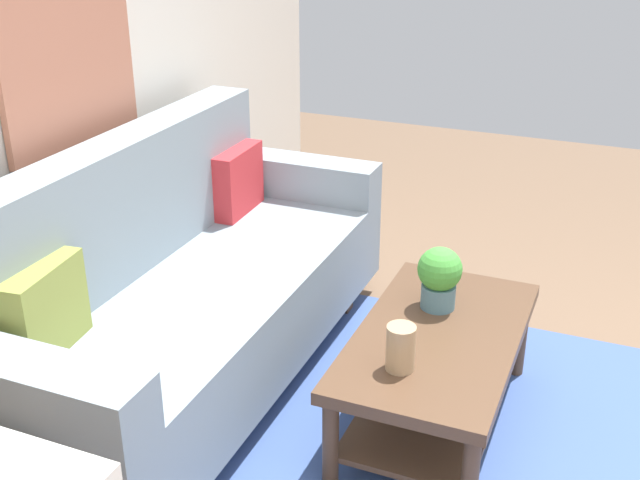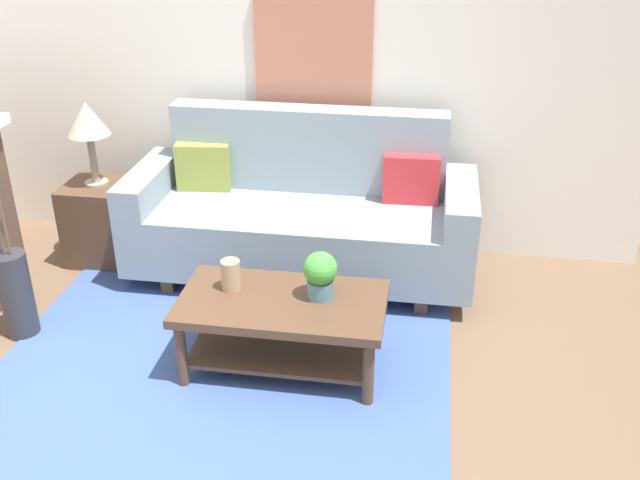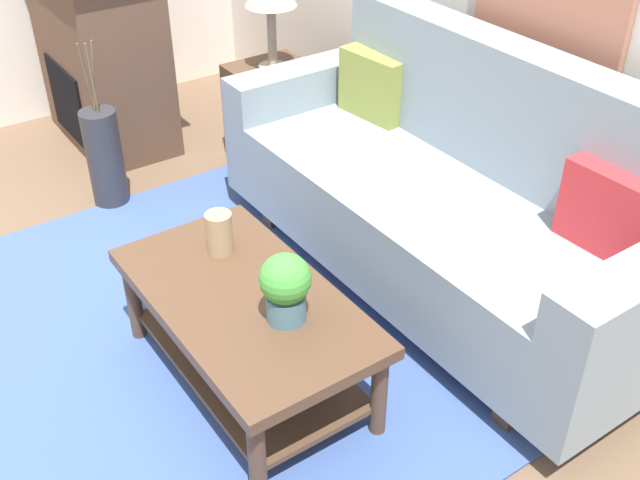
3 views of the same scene
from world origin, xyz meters
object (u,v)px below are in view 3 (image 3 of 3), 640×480
at_px(tabletop_vase, 220,233).
at_px(floor_vase, 105,158).
at_px(throw_pillow_crimson, 608,211).
at_px(coffee_table, 246,319).
at_px(throw_pillow_olive, 373,86).
at_px(fireplace, 100,46).
at_px(side_table, 275,115).
at_px(couch, 446,198).
at_px(potted_plant_tabletop, 285,286).

height_order(tabletop_vase, floor_vase, tabletop_vase).
relative_size(throw_pillow_crimson, coffee_table, 0.33).
bearing_deg(throw_pillow_crimson, throw_pillow_olive, 180.00).
relative_size(throw_pillow_olive, fireplace, 0.31).
height_order(throw_pillow_olive, floor_vase, throw_pillow_olive).
xyz_separation_m(throw_pillow_olive, side_table, (-0.72, -0.13, -0.40)).
xyz_separation_m(throw_pillow_crimson, tabletop_vase, (-0.90, -1.12, -0.16)).
height_order(throw_pillow_crimson, fireplace, fireplace).
relative_size(coffee_table, side_table, 1.96).
bearing_deg(coffee_table, fireplace, 170.53).
relative_size(couch, potted_plant_tabletop, 8.51).
xyz_separation_m(couch, fireplace, (-2.22, -0.68, 0.16)).
distance_m(coffee_table, fireplace, 2.35).
xyz_separation_m(couch, floor_vase, (-1.50, -0.99, -0.17)).
relative_size(couch, floor_vase, 4.21).
distance_m(tabletop_vase, potted_plant_tabletop, 0.49).
relative_size(throw_pillow_olive, tabletop_vase, 2.11).
height_order(throw_pillow_crimson, potted_plant_tabletop, throw_pillow_crimson).
bearing_deg(coffee_table, floor_vase, 177.36).
height_order(coffee_table, fireplace, fireplace).
xyz_separation_m(couch, coffee_table, (0.08, -1.06, -0.12)).
bearing_deg(throw_pillow_olive, coffee_table, -56.73).
relative_size(throw_pillow_crimson, side_table, 0.64).
bearing_deg(tabletop_vase, fireplace, 171.00).
xyz_separation_m(throw_pillow_olive, throw_pillow_crimson, (1.39, 0.00, 0.00)).
height_order(throw_pillow_olive, side_table, throw_pillow_olive).
distance_m(throw_pillow_crimson, coffee_table, 1.39).
relative_size(throw_pillow_olive, coffee_table, 0.33).
distance_m(couch, floor_vase, 1.81).
bearing_deg(floor_vase, couch, 33.39).
xyz_separation_m(throw_pillow_crimson, floor_vase, (-2.20, -1.12, -0.41)).
height_order(throw_pillow_olive, potted_plant_tabletop, throw_pillow_olive).
bearing_deg(side_table, coffee_table, -35.29).
xyz_separation_m(side_table, floor_vase, (-0.09, -0.99, -0.01)).
distance_m(side_table, floor_vase, 0.99).
xyz_separation_m(throw_pillow_olive, fireplace, (-1.52, -0.81, -0.09)).
height_order(tabletop_vase, potted_plant_tabletop, potted_plant_tabletop).
distance_m(couch, side_table, 1.42).
bearing_deg(tabletop_vase, side_table, 140.49).
bearing_deg(fireplace, tabletop_vase, -9.00).
bearing_deg(throw_pillow_crimson, floor_vase, -153.08).
xyz_separation_m(throw_pillow_crimson, potted_plant_tabletop, (-0.41, -1.13, -0.11)).
bearing_deg(couch, throw_pillow_olive, 169.76).
distance_m(throw_pillow_crimson, potted_plant_tabletop, 1.21).
bearing_deg(couch, coffee_table, -85.46).
relative_size(throw_pillow_crimson, floor_vase, 0.68).
bearing_deg(couch, tabletop_vase, -101.76).
relative_size(coffee_table, tabletop_vase, 6.44).
bearing_deg(potted_plant_tabletop, floor_vase, 179.50).
bearing_deg(floor_vase, coffee_table, -2.64).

